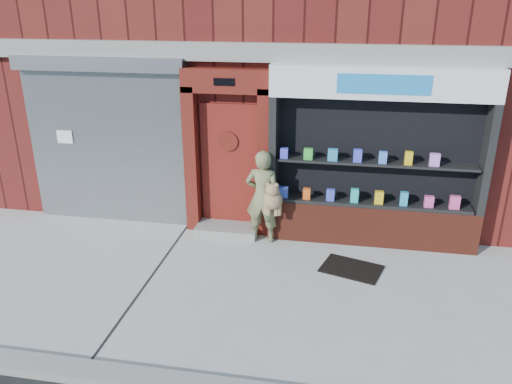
# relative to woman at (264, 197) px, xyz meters

# --- Properties ---
(ground) EXTENTS (80.00, 80.00, 0.00)m
(ground) POSITION_rel_woman_xyz_m (0.06, -1.53, -0.82)
(ground) COLOR #9E9E99
(ground) RESTS_ON ground
(shutter_bay) EXTENTS (3.10, 0.30, 3.04)m
(shutter_bay) POSITION_rel_woman_xyz_m (-2.94, 0.40, 0.90)
(shutter_bay) COLOR gray
(shutter_bay) RESTS_ON ground
(red_door_bay) EXTENTS (1.52, 0.58, 2.90)m
(red_door_bay) POSITION_rel_woman_xyz_m (-0.69, 0.33, 0.64)
(red_door_bay) COLOR #56140E
(red_door_bay) RESTS_ON ground
(pharmacy_bay) EXTENTS (3.50, 0.41, 3.00)m
(pharmacy_bay) POSITION_rel_woman_xyz_m (1.81, 0.28, 0.55)
(pharmacy_bay) COLOR maroon
(pharmacy_bay) RESTS_ON ground
(woman) EXTENTS (0.67, 0.53, 1.63)m
(woman) POSITION_rel_woman_xyz_m (0.00, 0.00, 0.00)
(woman) COLOR #6C6F49
(woman) RESTS_ON ground
(doormat) EXTENTS (1.04, 0.87, 0.02)m
(doormat) POSITION_rel_woman_xyz_m (1.52, -0.74, -0.81)
(doormat) COLOR black
(doormat) RESTS_ON ground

